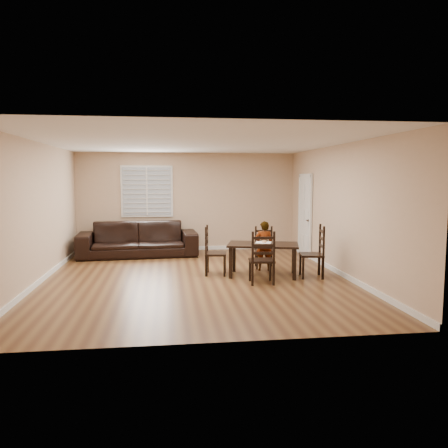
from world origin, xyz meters
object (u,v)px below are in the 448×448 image
Objects in this scene: chair_near at (264,249)px; sofa at (138,239)px; child at (264,246)px; chair_left at (210,252)px; donut at (264,241)px; chair_right at (318,254)px; dining_table at (263,248)px; chair_far at (263,260)px.

chair_near reaches higher than sofa.
child is (-0.08, -0.39, 0.12)m from chair_near.
donut is at bearing -86.94° from chair_left.
chair_right reaches higher than sofa.
child is at bearing -70.08° from chair_left.
sofa is (-3.78, 2.94, -0.05)m from chair_right.
chair_near is 1.44m from chair_right.
chair_left is 1.16m from donut.
child is at bearing -96.14° from chair_near.
chair_right is at bearing -41.44° from sofa.
dining_table is 0.52m from child.
chair_far reaches higher than chair_left.
chair_near is (0.22, 0.89, -0.16)m from dining_table.
chair_right is at bearing 0.60° from dining_table.
chair_right is 1.12m from donut.
chair_left is (-0.90, 1.02, -0.00)m from chair_far.
donut is (1.13, -0.12, 0.23)m from chair_left.
sofa is (-2.92, 1.79, 0.02)m from chair_near.
chair_far is at bearing -57.08° from sofa.
donut is at bearing -102.92° from chair_right.
chair_near is 3.42m from sofa.
chair_near is 0.85× the size of child.
child is 10.56× the size of donut.
chair_left is at bearing -94.54° from chair_right.
dining_table is 1.11m from chair_right.
sofa is (-2.53, 3.43, -0.03)m from chair_far.
chair_right is at bearing -22.53° from donut.
dining_table is at bearing -94.56° from chair_right.
child reaches higher than chair_left.
chair_left is (-1.29, -0.62, 0.04)m from chair_near.
chair_left is 2.91m from sofa.
chair_left is 1.23m from child.
child reaches higher than sofa.
chair_far is (-0.17, -0.75, -0.11)m from dining_table.
child is 0.36× the size of sofa.
chair_far is 0.96m from donut.
chair_far reaches higher than chair_near.
chair_near is at bearing -34.98° from sofa.
chair_near is at bearing -133.84° from chair_right.
sofa is at bearing -118.33° from chair_right.
child is (1.20, 0.23, 0.08)m from chair_left.
chair_far is at bearing -104.38° from donut.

